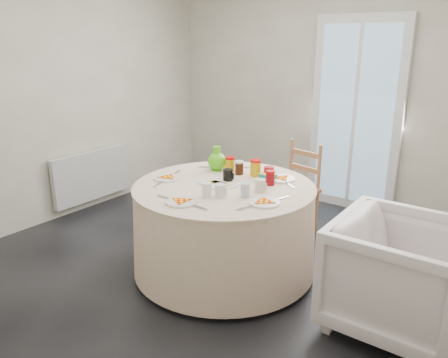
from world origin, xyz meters
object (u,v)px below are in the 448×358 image
Objects in this scene: armchair at (399,275)px; green_pitcher at (217,157)px; radiator at (92,175)px; table at (224,229)px; wooden_chair at (293,187)px.

green_pitcher is at bearing 81.41° from armchair.
radiator is 0.68× the size of table.
green_pitcher is at bearing 0.67° from radiator.
radiator is at bearing -148.86° from wooden_chair.
radiator is 4.81× the size of green_pitcher.
armchair is 4.04× the size of green_pitcher.
wooden_chair is at bearing 63.82° from green_pitcher.
green_pitcher reaches higher than radiator.
table reaches higher than radiator.
table is 1.04m from wooden_chair.
table is (2.06, -0.28, -0.01)m from radiator.
green_pitcher reaches higher than wooden_chair.
radiator is 2.27m from wooden_chair.
armchair is (3.42, -0.21, 0.01)m from radiator.
wooden_chair is at bearing 19.49° from radiator.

